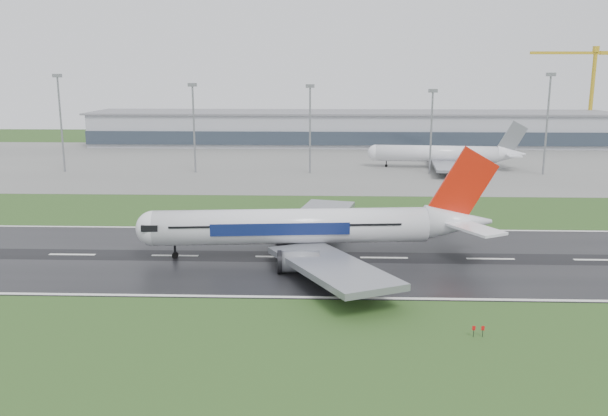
{
  "coord_description": "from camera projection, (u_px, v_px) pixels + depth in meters",
  "views": [
    {
      "loc": [
        -11.13,
        -115.05,
        34.89
      ],
      "look_at": [
        -15.62,
        12.0,
        7.0
      ],
      "focal_mm": 37.23,
      "sensor_mm": 36.0,
      "label": 1
    }
  ],
  "objects": [
    {
      "name": "terminal",
      "position": [
        350.0,
        129.0,
        298.38
      ],
      "size": [
        240.0,
        36.0,
        15.0
      ],
      "primitive_type": "cube",
      "color": "#94969E",
      "rests_on": "ground"
    },
    {
      "name": "main_airliner",
      "position": [
        317.0,
        205.0,
        118.43
      ],
      "size": [
        73.32,
        70.42,
        19.94
      ],
      "primitive_type": null,
      "rotation": [
        0.0,
        0.0,
        0.09
      ],
      "color": "white",
      "rests_on": "runway"
    },
    {
      "name": "runway",
      "position": [
        384.0,
        258.0,
        119.39
      ],
      "size": [
        400.0,
        45.0,
        0.1
      ],
      "primitive_type": "cube",
      "color": "black",
      "rests_on": "ground"
    },
    {
      "name": "floodmast_2",
      "position": [
        310.0,
        131.0,
        214.48
      ],
      "size": [
        0.64,
        0.64,
        29.05
      ],
      "primitive_type": "cylinder",
      "color": "gray",
      "rests_on": "ground"
    },
    {
      "name": "floodmast_3",
      "position": [
        431.0,
        134.0,
        213.22
      ],
      "size": [
        0.64,
        0.64,
        27.54
      ],
      "primitive_type": "cylinder",
      "color": "gray",
      "rests_on": "ground"
    },
    {
      "name": "apron",
      "position": [
        355.0,
        163.0,
        241.41
      ],
      "size": [
        400.0,
        130.0,
        0.08
      ],
      "primitive_type": "cube",
      "color": "slate",
      "rests_on": "ground"
    },
    {
      "name": "parked_airliner",
      "position": [
        443.0,
        145.0,
        227.02
      ],
      "size": [
        61.68,
        58.14,
        16.69
      ],
      "primitive_type": null,
      "rotation": [
        0.0,
        0.0,
        -0.09
      ],
      "color": "silver",
      "rests_on": "apron"
    },
    {
      "name": "floodmast_0",
      "position": [
        61.0,
        125.0,
        217.08
      ],
      "size": [
        0.64,
        0.64,
        32.44
      ],
      "primitive_type": "cylinder",
      "color": "gray",
      "rests_on": "ground"
    },
    {
      "name": "tower_crane",
      "position": [
        592.0,
        95.0,
        305.66
      ],
      "size": [
        46.69,
        5.83,
        45.89
      ],
      "primitive_type": null,
      "rotation": [
        0.0,
        0.0,
        0.07
      ],
      "color": "gold",
      "rests_on": "ground"
    },
    {
      "name": "floodmast_1",
      "position": [
        194.0,
        130.0,
        215.81
      ],
      "size": [
        0.64,
        0.64,
        29.43
      ],
      "primitive_type": "cylinder",
      "color": "gray",
      "rests_on": "ground"
    },
    {
      "name": "floodmast_4",
      "position": [
        547.0,
        126.0,
        211.32
      ],
      "size": [
        0.64,
        0.64,
        32.88
      ],
      "primitive_type": "cylinder",
      "color": "gray",
      "rests_on": "ground"
    },
    {
      "name": "ground",
      "position": [
        384.0,
        258.0,
        119.4
      ],
      "size": [
        520.0,
        520.0,
        0.0
      ],
      "primitive_type": "plane",
      "color": "#254619",
      "rests_on": "ground"
    }
  ]
}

